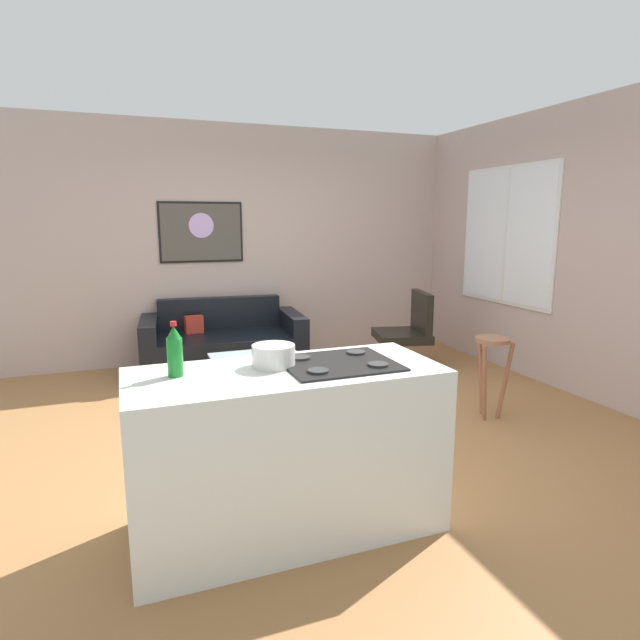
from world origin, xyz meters
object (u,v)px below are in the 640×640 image
object	(u,v)px
couch	(223,345)
mixing_bowl	(274,356)
bar_stool	(491,359)
wall_painting	(201,232)
armchair	(408,331)
soda_bottle	(175,352)
coffee_table	(256,359)

from	to	relation	value
couch	mixing_bowl	bearing A→B (deg)	-95.33
bar_stool	wall_painting	bearing A→B (deg)	125.60
armchair	wall_painting	world-z (taller)	wall_painting
bar_stool	wall_painting	distance (m)	3.58
mixing_bowl	wall_painting	size ratio (longest dim) A/B	0.24
bar_stool	couch	bearing A→B (deg)	128.73
soda_bottle	wall_painting	world-z (taller)	wall_painting
armchair	mixing_bowl	bearing A→B (deg)	-132.25
coffee_table	wall_painting	xyz separation A→B (m)	(-0.26, 1.50, 1.19)
couch	bar_stool	size ratio (longest dim) A/B	2.62
couch	coffee_table	xyz separation A→B (m)	(0.13, -1.04, 0.09)
couch	soda_bottle	bearing A→B (deg)	-104.14
couch	bar_stool	distance (m)	2.99
mixing_bowl	couch	bearing A→B (deg)	84.67
mixing_bowl	armchair	bearing A→B (deg)	47.75
armchair	soda_bottle	bearing A→B (deg)	-137.91
coffee_table	mixing_bowl	distance (m)	2.31
mixing_bowl	wall_painting	distance (m)	3.73
wall_painting	armchair	bearing A→B (deg)	-26.98
soda_bottle	couch	bearing A→B (deg)	75.86
bar_stool	soda_bottle	bearing A→B (deg)	-161.65
wall_painting	soda_bottle	bearing A→B (deg)	-100.50
bar_stool	soda_bottle	size ratio (longest dim) A/B	2.52
soda_bottle	wall_painting	bearing A→B (deg)	79.50
armchair	mixing_bowl	size ratio (longest dim) A/B	3.76
couch	wall_painting	bearing A→B (deg)	105.69
wall_painting	bar_stool	bearing A→B (deg)	-54.40
coffee_table	bar_stool	world-z (taller)	bar_stool
soda_bottle	mixing_bowl	world-z (taller)	soda_bottle
bar_stool	soda_bottle	distance (m)	2.87
bar_stool	armchair	bearing A→B (deg)	84.20
coffee_table	mixing_bowl	size ratio (longest dim) A/B	3.69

